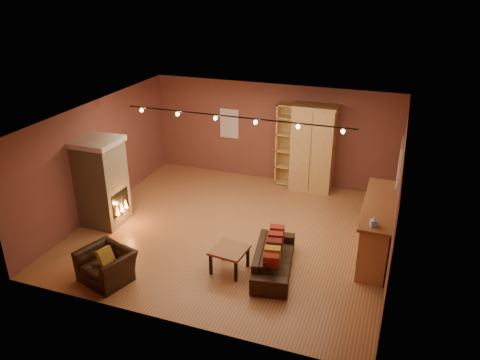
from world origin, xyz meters
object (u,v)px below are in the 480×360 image
at_px(armoire, 313,148).
at_px(armchair, 106,261).
at_px(bookcase, 294,144).
at_px(bar_counter, 377,228).
at_px(coffee_table, 229,252).
at_px(loveseat, 274,254).
at_px(fireplace, 102,182).

bearing_deg(armoire, armchair, -117.70).
bearing_deg(armoire, bookcase, 161.97).
bearing_deg(bookcase, armoire, -18.03).
xyz_separation_m(bookcase, bar_counter, (2.54, -2.96, -0.57)).
height_order(armoire, coffee_table, armoire).
xyz_separation_m(armchair, coffee_table, (2.16, 1.09, 0.00)).
distance_m(bookcase, bar_counter, 3.94).
height_order(bookcase, loveseat, bookcase).
relative_size(bar_counter, armchair, 2.26).
bearing_deg(armoire, bar_counter, -54.48).
height_order(fireplace, armoire, armoire).
relative_size(bar_counter, loveseat, 1.32).
bearing_deg(fireplace, bar_counter, 7.05).
bearing_deg(armoire, coffee_table, -99.42).
distance_m(loveseat, coffee_table, 0.90).
distance_m(armoire, loveseat, 4.21).
distance_m(bar_counter, coffee_table, 3.18).
bearing_deg(loveseat, armoire, -7.99).
bearing_deg(armchair, bookcase, 84.82).
distance_m(bookcase, coffee_table, 4.67).
distance_m(bookcase, armchair, 6.20).
xyz_separation_m(fireplace, armchair, (1.37, -1.97, -0.63)).
relative_size(armoire, bar_counter, 0.95).
relative_size(fireplace, bookcase, 0.91).
height_order(fireplace, loveseat, fireplace).
height_order(bar_counter, loveseat, bar_counter).
xyz_separation_m(armoire, bar_counter, (1.98, -2.77, -0.59)).
xyz_separation_m(fireplace, loveseat, (4.37, -0.58, -0.68)).
height_order(fireplace, armchair, fireplace).
bearing_deg(bar_counter, armoire, 125.52).
bearing_deg(fireplace, armoire, 39.75).
xyz_separation_m(fireplace, bar_counter, (6.24, 0.77, -0.45)).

